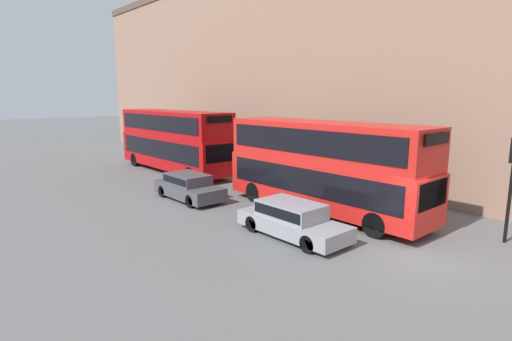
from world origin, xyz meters
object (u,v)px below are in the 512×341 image
bus_second_in_queue (174,138)px  car_dark_sedan (292,218)px  car_hatchback (189,186)px  pedestrian (193,157)px  bus_leading (324,163)px

bus_second_in_queue → car_dark_sedan: size_ratio=2.44×
bus_second_in_queue → car_dark_sedan: bearing=-103.0°
car_hatchback → pedestrian: (5.41, 8.13, 0.07)m
car_dark_sedan → pedestrian: bearing=70.8°
bus_second_in_queue → car_hatchback: 8.29m
car_hatchback → bus_leading: bearing=-60.8°
bus_leading → car_hatchback: size_ratio=2.38×
bus_second_in_queue → car_hatchback: (-3.40, -7.38, -1.66)m
bus_leading → bus_second_in_queue: bearing=90.0°
bus_leading → bus_second_in_queue: size_ratio=0.91×
bus_leading → pedestrian: 14.43m
bus_leading → car_hatchback: bus_leading is taller
bus_second_in_queue → car_hatchback: bus_second_in_queue is taller
bus_leading → car_dark_sedan: 3.98m
bus_leading → bus_second_in_queue: (-0.00, 13.45, 0.07)m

